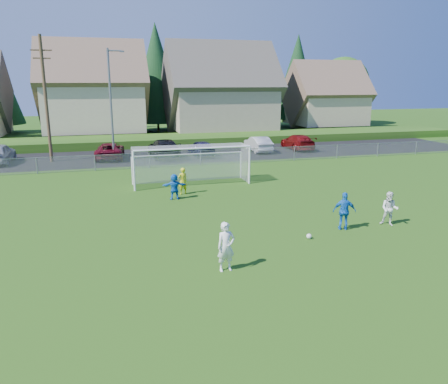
{
  "coord_description": "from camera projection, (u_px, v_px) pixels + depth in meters",
  "views": [
    {
      "loc": [
        -5.34,
        -11.13,
        6.45
      ],
      "look_at": [
        0.0,
        8.0,
        1.4
      ],
      "focal_mm": 35.0,
      "sensor_mm": 36.0,
      "label": 1
    }
  ],
  "objects": [
    {
      "name": "car_c",
      "position": [
        110.0,
        151.0,
        37.33
      ],
      "size": [
        2.68,
        5.08,
        1.36
      ],
      "primitive_type": "imported",
      "rotation": [
        0.0,
        0.0,
        3.05
      ],
      "color": "#580A17",
      "rests_on": "ground"
    },
    {
      "name": "player_white_a",
      "position": [
        226.0,
        247.0,
        15.12
      ],
      "size": [
        0.68,
        0.49,
        1.76
      ],
      "primitive_type": "imported",
      "rotation": [
        0.0,
        0.0,
        0.11
      ],
      "color": "white",
      "rests_on": "ground"
    },
    {
      "name": "goalkeeper",
      "position": [
        183.0,
        181.0,
        25.52
      ],
      "size": [
        0.65,
        0.52,
        1.57
      ],
      "primitive_type": "imported",
      "rotation": [
        0.0,
        0.0,
        3.41
      ],
      "color": "yellow",
      "rests_on": "ground"
    },
    {
      "name": "player_blue_b",
      "position": [
        174.0,
        187.0,
        24.41
      ],
      "size": [
        1.39,
        0.57,
        1.46
      ],
      "primitive_type": "imported",
      "rotation": [
        0.0,
        0.0,
        3.04
      ],
      "color": "blue",
      "rests_on": "ground"
    },
    {
      "name": "utility_pole",
      "position": [
        46.0,
        98.0,
        34.83
      ],
      "size": [
        1.6,
        0.26,
        10.0
      ],
      "color": "#473321",
      "rests_on": "ground"
    },
    {
      "name": "car_f",
      "position": [
        258.0,
        144.0,
        41.1
      ],
      "size": [
        1.53,
        4.34,
        1.43
      ],
      "primitive_type": "imported",
      "rotation": [
        0.0,
        0.0,
        3.14
      ],
      "color": "#BEBEBE",
      "rests_on": "ground"
    },
    {
      "name": "asphalt_lot",
      "position": [
        166.0,
        155.0,
        39.04
      ],
      "size": [
        60.0,
        60.0,
        0.0
      ],
      "primitive_type": "plane",
      "color": "black",
      "rests_on": "ground"
    },
    {
      "name": "houses_row",
      "position": [
        162.0,
        74.0,
        51.71
      ],
      "size": [
        53.9,
        11.45,
        13.27
      ],
      "color": "tan",
      "rests_on": "ground"
    },
    {
      "name": "grass_embankment",
      "position": [
        155.0,
        140.0,
        45.94
      ],
      "size": [
        70.0,
        6.0,
        0.8
      ],
      "primitive_type": "cube",
      "color": "#1E420F",
      "rests_on": "ground"
    },
    {
      "name": "car_g",
      "position": [
        298.0,
        142.0,
        42.47
      ],
      "size": [
        2.21,
        5.04,
        1.44
      ],
      "primitive_type": "imported",
      "rotation": [
        0.0,
        0.0,
        3.1
      ],
      "color": "maroon",
      "rests_on": "ground"
    },
    {
      "name": "car_e",
      "position": [
        201.0,
        148.0,
        38.57
      ],
      "size": [
        1.91,
        4.21,
        1.4
      ],
      "primitive_type": "imported",
      "rotation": [
        0.0,
        0.0,
        3.2
      ],
      "color": "#13113E",
      "rests_on": "ground"
    },
    {
      "name": "soccer_goal",
      "position": [
        190.0,
        159.0,
        27.95
      ],
      "size": [
        7.42,
        1.9,
        2.5
      ],
      "color": "white",
      "rests_on": "ground"
    },
    {
      "name": "tree_row",
      "position": [
        149.0,
        78.0,
        57.43
      ],
      "size": [
        65.98,
        12.36,
        13.8
      ],
      "color": "#382616",
      "rests_on": "ground"
    },
    {
      "name": "car_d",
      "position": [
        164.0,
        148.0,
        37.93
      ],
      "size": [
        2.4,
        5.55,
        1.59
      ],
      "primitive_type": "imported",
      "rotation": [
        0.0,
        0.0,
        3.17
      ],
      "color": "black",
      "rests_on": "ground"
    },
    {
      "name": "chainlink_fence",
      "position": [
        175.0,
        159.0,
        33.75
      ],
      "size": [
        52.06,
        0.06,
        1.2
      ],
      "color": "gray",
      "rests_on": "ground"
    },
    {
      "name": "player_blue_a",
      "position": [
        344.0,
        211.0,
        19.35
      ],
      "size": [
        1.09,
        0.76,
        1.71
      ],
      "primitive_type": "imported",
      "rotation": [
        0.0,
        0.0,
        2.76
      ],
      "color": "blue",
      "rests_on": "ground"
    },
    {
      "name": "streetlight",
      "position": [
        111.0,
        102.0,
        35.29
      ],
      "size": [
        1.38,
        0.18,
        9.0
      ],
      "color": "slate",
      "rests_on": "ground"
    },
    {
      "name": "soccer_ball",
      "position": [
        309.0,
        236.0,
        18.38
      ],
      "size": [
        0.22,
        0.22,
        0.22
      ],
      "primitive_type": "sphere",
      "color": "white",
      "rests_on": "ground"
    },
    {
      "name": "player_white_b",
      "position": [
        390.0,
        209.0,
        19.95
      ],
      "size": [
        0.97,
        0.96,
        1.58
      ],
      "primitive_type": "imported",
      "rotation": [
        0.0,
        0.0,
        -0.76
      ],
      "color": "white",
      "rests_on": "ground"
    },
    {
      "name": "ground",
      "position": [
        294.0,
        298.0,
        13.37
      ],
      "size": [
        160.0,
        160.0,
        0.0
      ],
      "primitive_type": "plane",
      "color": "#193D0C",
      "rests_on": "ground"
    }
  ]
}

